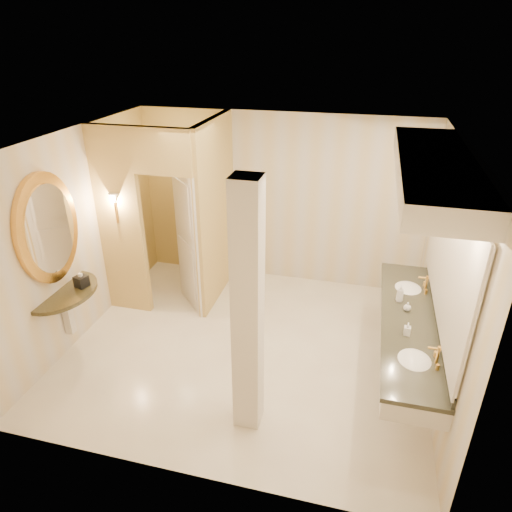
{
  "coord_description": "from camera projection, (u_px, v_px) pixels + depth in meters",
  "views": [
    {
      "loc": [
        1.31,
        -4.67,
        3.78
      ],
      "look_at": [
        0.08,
        0.2,
        1.25
      ],
      "focal_mm": 32.0,
      "sensor_mm": 36.0,
      "label": 1
    }
  ],
  "objects": [
    {
      "name": "wall_sconce",
      "position": [
        114.0,
        200.0,
        6.05
      ],
      "size": [
        0.14,
        0.14,
        0.42
      ],
      "color": "gold",
      "rests_on": "toilet_closet"
    },
    {
      "name": "soap_bottle_b",
      "position": [
        407.0,
        306.0,
        5.2
      ],
      "size": [
        0.09,
        0.09,
        0.11
      ],
      "primitive_type": "imported",
      "rotation": [
        0.0,
        0.0,
        0.07
      ],
      "color": "silver",
      "rests_on": "vanity"
    },
    {
      "name": "wall_right",
      "position": [
        446.0,
        278.0,
        4.93
      ],
      "size": [
        0.02,
        4.0,
        2.7
      ],
      "primitive_type": "cube",
      "color": "beige",
      "rests_on": "floor"
    },
    {
      "name": "wall_front",
      "position": [
        180.0,
        362.0,
        3.7
      ],
      "size": [
        4.5,
        0.02,
        2.7
      ],
      "primitive_type": "cube",
      "color": "beige",
      "rests_on": "floor"
    },
    {
      "name": "pillar",
      "position": [
        248.0,
        314.0,
        4.32
      ],
      "size": [
        0.27,
        0.27,
        2.7
      ],
      "primitive_type": "cube",
      "color": "beige",
      "rests_on": "floor"
    },
    {
      "name": "ceiling",
      "position": [
        244.0,
        141.0,
        4.82
      ],
      "size": [
        4.5,
        4.5,
        0.0
      ],
      "primitive_type": "plane",
      "rotation": [
        3.14,
        0.0,
        0.0
      ],
      "color": "white",
      "rests_on": "wall_back"
    },
    {
      "name": "console_shelf",
      "position": [
        53.0,
        256.0,
        5.42
      ],
      "size": [
        1.03,
        1.03,
        1.96
      ],
      "color": "black",
      "rests_on": "floor"
    },
    {
      "name": "soap_bottle_c",
      "position": [
        400.0,
        293.0,
        5.35
      ],
      "size": [
        0.1,
        0.1,
        0.22
      ],
      "primitive_type": "imported",
      "rotation": [
        0.0,
        0.0,
        -0.13
      ],
      "color": "#C6B28C",
      "rests_on": "vanity"
    },
    {
      "name": "vanity",
      "position": [
        425.0,
        259.0,
        4.72
      ],
      "size": [
        0.75,
        2.82,
        2.09
      ],
      "color": "beige",
      "rests_on": "floor"
    },
    {
      "name": "toilet_closet",
      "position": [
        187.0,
        215.0,
        6.49
      ],
      "size": [
        1.5,
        1.55,
        2.7
      ],
      "color": "#CDBF6B",
      "rests_on": "floor"
    },
    {
      "name": "toilet",
      "position": [
        204.0,
        255.0,
        7.53
      ],
      "size": [
        0.48,
        0.83,
        0.83
      ],
      "primitive_type": "imported",
      "rotation": [
        0.0,
        0.0,
        3.16
      ],
      "color": "white",
      "rests_on": "floor"
    },
    {
      "name": "wall_left",
      "position": [
        79.0,
        236.0,
        5.92
      ],
      "size": [
        0.02,
        4.0,
        2.7
      ],
      "primitive_type": "cube",
      "color": "beige",
      "rests_on": "floor"
    },
    {
      "name": "tissue_box",
      "position": [
        81.0,
        281.0,
        5.68
      ],
      "size": [
        0.17,
        0.17,
        0.14
      ],
      "primitive_type": "cube",
      "rotation": [
        0.0,
        0.0,
        -0.29
      ],
      "color": "black",
      "rests_on": "console_shelf"
    },
    {
      "name": "soap_bottle_a",
      "position": [
        407.0,
        329.0,
        4.78
      ],
      "size": [
        0.07,
        0.07,
        0.15
      ],
      "primitive_type": "imported",
      "rotation": [
        0.0,
        0.0,
        -0.05
      ],
      "color": "beige",
      "rests_on": "vanity"
    },
    {
      "name": "floor",
      "position": [
        247.0,
        346.0,
        6.03
      ],
      "size": [
        4.5,
        4.5,
        0.0
      ],
      "primitive_type": "plane",
      "color": "white",
      "rests_on": "ground"
    },
    {
      "name": "wall_back",
      "position": [
        279.0,
        200.0,
        7.16
      ],
      "size": [
        4.5,
        0.02,
        2.7
      ],
      "primitive_type": "cube",
      "color": "beige",
      "rests_on": "floor"
    }
  ]
}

